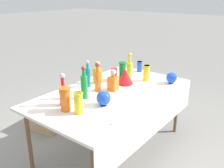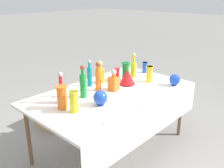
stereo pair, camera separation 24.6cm
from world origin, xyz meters
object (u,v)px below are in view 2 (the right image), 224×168
at_px(slender_vase_2, 126,71).
at_px(tall_bottle_4, 61,92).
at_px(slender_vase_1, 62,97).
at_px(round_bowl_1, 175,80).
at_px(slender_vase_0, 117,75).
at_px(tall_bottle_2, 134,68).
at_px(round_bowl_0, 100,98).
at_px(tall_bottle_0, 90,75).
at_px(fluted_vase_0, 127,77).
at_px(square_decanter_1, 114,82).
at_px(tall_bottle_1, 83,84).
at_px(slender_vase_5, 150,74).
at_px(slender_vase_4, 74,101).
at_px(cardboard_box_behind_left, 57,114).
at_px(square_decanter_0, 100,73).
at_px(tall_bottle_3, 98,78).
at_px(slender_vase_3, 145,67).

bearing_deg(slender_vase_2, tall_bottle_4, 178.90).
xyz_separation_m(slender_vase_1, round_bowl_1, (1.33, -0.48, -0.05)).
relative_size(slender_vase_0, round_bowl_1, 1.24).
xyz_separation_m(tall_bottle_2, round_bowl_0, (-0.93, -0.31, -0.05)).
bearing_deg(tall_bottle_0, fluted_vase_0, -40.96).
height_order(tall_bottle_0, square_decanter_1, tall_bottle_0).
height_order(tall_bottle_1, round_bowl_1, tall_bottle_1).
bearing_deg(round_bowl_0, tall_bottle_0, 58.48).
distance_m(slender_vase_1, slender_vase_5, 1.25).
relative_size(slender_vase_4, fluted_vase_0, 1.08).
relative_size(tall_bottle_0, cardboard_box_behind_left, 0.57).
bearing_deg(slender_vase_5, round_bowl_0, -177.37).
bearing_deg(slender_vase_1, tall_bottle_0, 23.87).
bearing_deg(tall_bottle_0, square_decanter_0, -1.98).
bearing_deg(slender_vase_0, slender_vase_4, -163.31).
relative_size(slender_vase_1, slender_vase_4, 1.13).
relative_size(tall_bottle_2, tall_bottle_3, 0.97).
height_order(slender_vase_3, fluted_vase_0, fluted_vase_0).
xyz_separation_m(tall_bottle_0, slender_vase_1, (-0.61, -0.27, -0.01)).
xyz_separation_m(slender_vase_1, cardboard_box_behind_left, (0.56, 0.96, -0.73)).
height_order(slender_vase_3, slender_vase_5, slender_vase_5).
bearing_deg(tall_bottle_1, slender_vase_4, -145.01).
bearing_deg(fluted_vase_0, square_decanter_1, -179.03).
distance_m(tall_bottle_1, slender_vase_1, 0.34).
relative_size(tall_bottle_2, slender_vase_1, 1.39).
distance_m(square_decanter_0, slender_vase_4, 0.85).
bearing_deg(square_decanter_1, slender_vase_4, -171.18).
distance_m(tall_bottle_1, square_decanter_0, 0.49).
bearing_deg(slender_vase_1, round_bowl_1, -19.85).
xyz_separation_m(tall_bottle_2, round_bowl_1, (0.09, -0.57, -0.06)).
height_order(square_decanter_0, round_bowl_1, square_decanter_0).
relative_size(square_decanter_0, slender_vase_3, 1.89).
xyz_separation_m(tall_bottle_2, tall_bottle_4, (-1.17, 0.02, -0.00)).
height_order(square_decanter_1, slender_vase_5, square_decanter_1).
distance_m(slender_vase_1, slender_vase_4, 0.15).
xyz_separation_m(tall_bottle_3, fluted_vase_0, (0.38, -0.12, -0.05)).
bearing_deg(slender_vase_2, tall_bottle_2, -0.20).
bearing_deg(slender_vase_4, tall_bottle_4, 80.39).
distance_m(slender_vase_5, fluted_vase_0, 0.31).
bearing_deg(tall_bottle_3, slender_vase_5, -21.95).
bearing_deg(tall_bottle_4, cardboard_box_behind_left, 60.47).
relative_size(tall_bottle_3, tall_bottle_4, 1.01).
distance_m(tall_bottle_1, round_bowl_1, 1.15).
distance_m(square_decanter_1, slender_vase_2, 0.40).
distance_m(tall_bottle_0, slender_vase_0, 0.37).
height_order(tall_bottle_3, cardboard_box_behind_left, tall_bottle_3).
distance_m(square_decanter_0, cardboard_box_behind_left, 1.04).
relative_size(tall_bottle_2, slender_vase_0, 1.87).
xyz_separation_m(slender_vase_2, cardboard_box_behind_left, (-0.52, 0.87, -0.73)).
bearing_deg(tall_bottle_2, square_decanter_1, -166.37).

